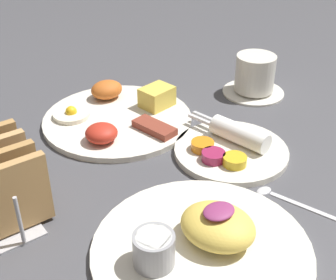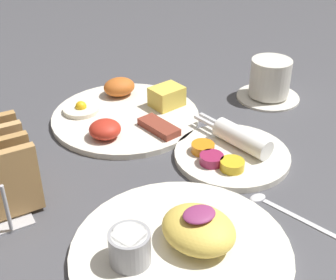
{
  "view_description": "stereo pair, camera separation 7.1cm",
  "coord_description": "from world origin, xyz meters",
  "px_view_note": "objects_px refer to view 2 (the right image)",
  "views": [
    {
      "loc": [
        -0.31,
        -0.44,
        0.41
      ],
      "look_at": [
        0.05,
        0.05,
        0.03
      ],
      "focal_mm": 50.0,
      "sensor_mm": 36.0,
      "label": 1
    },
    {
      "loc": [
        -0.25,
        -0.48,
        0.41
      ],
      "look_at": [
        0.05,
        0.05,
        0.03
      ],
      "focal_mm": 50.0,
      "sensor_mm": 36.0,
      "label": 2
    }
  ],
  "objects_px": {
    "plate_condiments": "(232,151)",
    "plate_foreground": "(181,245)",
    "plate_breakfast": "(126,113)",
    "coffee_cup": "(270,81)"
  },
  "relations": [
    {
      "from": "plate_condiments",
      "to": "plate_foreground",
      "type": "relative_size",
      "value": 0.73
    },
    {
      "from": "plate_condiments",
      "to": "plate_foreground",
      "type": "xyz_separation_m",
      "value": [
        -0.17,
        -0.14,
        0.0
      ]
    },
    {
      "from": "plate_condiments",
      "to": "plate_foreground",
      "type": "distance_m",
      "value": 0.22
    },
    {
      "from": "plate_breakfast",
      "to": "plate_foreground",
      "type": "xyz_separation_m",
      "value": [
        -0.09,
        -0.33,
        0.0
      ]
    },
    {
      "from": "plate_breakfast",
      "to": "plate_foreground",
      "type": "distance_m",
      "value": 0.34
    },
    {
      "from": "plate_condiments",
      "to": "coffee_cup",
      "type": "xyz_separation_m",
      "value": [
        0.18,
        0.13,
        0.03
      ]
    },
    {
      "from": "plate_foreground",
      "to": "plate_breakfast",
      "type": "bearing_deg",
      "value": 75.63
    },
    {
      "from": "plate_breakfast",
      "to": "plate_condiments",
      "type": "height_order",
      "value": "plate_breakfast"
    },
    {
      "from": "plate_condiments",
      "to": "plate_breakfast",
      "type": "bearing_deg",
      "value": 114.67
    },
    {
      "from": "plate_foreground",
      "to": "coffee_cup",
      "type": "relative_size",
      "value": 2.19
    }
  ]
}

